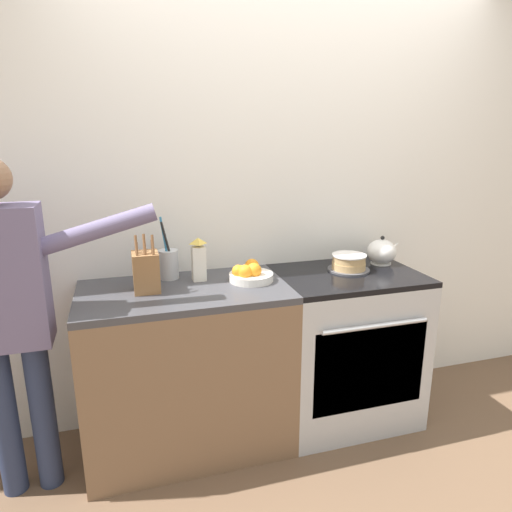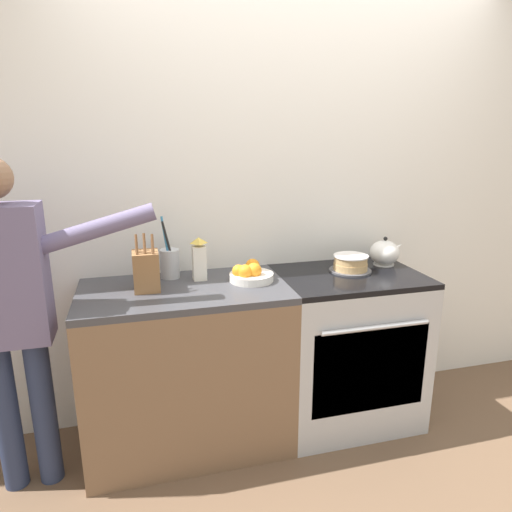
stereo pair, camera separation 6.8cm
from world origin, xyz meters
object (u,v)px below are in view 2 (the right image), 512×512
tea_kettle (385,253)px  layer_cake (351,264)px  fruit_bowl (250,274)px  knife_block (146,270)px  stove_range (346,347)px  person_baker (11,303)px  utensil_crock (170,263)px  milk_carton (199,260)px

tea_kettle → layer_cake: bearing=-164.4°
tea_kettle → fruit_bowl: bearing=-174.0°
layer_cake → knife_block: bearing=-178.7°
stove_range → person_baker: size_ratio=0.57×
stove_range → utensil_crock: (-0.98, 0.19, 0.53)m
tea_kettle → person_baker: bearing=-173.5°
layer_cake → person_baker: bearing=-174.9°
stove_range → tea_kettle: tea_kettle is taller
utensil_crock → knife_block: bearing=-126.9°
milk_carton → person_baker: size_ratio=0.15×
fruit_bowl → milk_carton: size_ratio=1.01×
tea_kettle → milk_carton: size_ratio=0.91×
milk_carton → person_baker: (-0.87, -0.23, -0.07)m
fruit_bowl → person_baker: bearing=-173.2°
knife_block → fruit_bowl: bearing=0.7°
fruit_bowl → utensil_crock: bearing=157.8°
tea_kettle → milk_carton: bearing=179.8°
knife_block → person_baker: (-0.59, -0.13, -0.07)m
knife_block → utensil_crock: (0.13, 0.17, -0.02)m
stove_range → knife_block: size_ratio=3.08×
tea_kettle → fruit_bowl: size_ratio=0.90×
stove_range → milk_carton: 1.01m
layer_cake → knife_block: knife_block is taller
stove_range → person_baker: (-1.70, -0.11, 0.49)m
layer_cake → fruit_bowl: (-0.59, -0.02, -0.01)m
layer_cake → milk_carton: size_ratio=1.03×
knife_block → utensil_crock: size_ratio=0.86×
knife_block → utensil_crock: bearing=53.1°
milk_carton → stove_range: bearing=-8.2°
layer_cake → person_baker: 1.73m
tea_kettle → utensil_crock: bearing=176.5°
knife_block → person_baker: size_ratio=0.19×
utensil_crock → layer_cake: bearing=-8.4°
knife_block → milk_carton: 0.30m
layer_cake → person_baker: size_ratio=0.15×
stove_range → milk_carton: milk_carton is taller
knife_block → fruit_bowl: (0.54, 0.01, -0.06)m
fruit_bowl → milk_carton: milk_carton is taller
tea_kettle → knife_block: knife_block is taller
milk_carton → layer_cake: bearing=-5.0°
fruit_bowl → stove_range: bearing=-2.7°
utensil_crock → fruit_bowl: 0.44m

